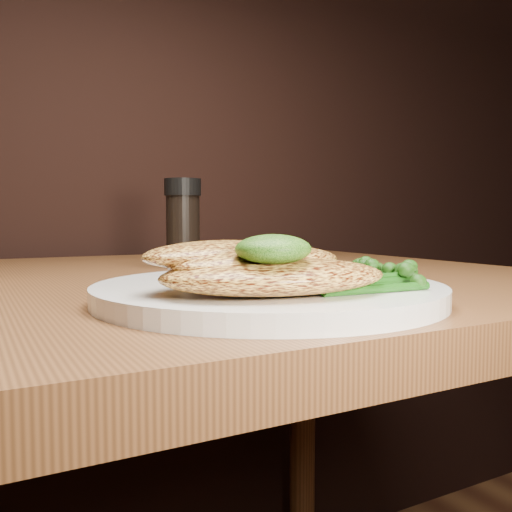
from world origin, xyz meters
TOP-DOWN VIEW (x-y plane):
  - plate at (0.12, 0.81)m, footprint 0.30×0.30m
  - chicken_front at (0.09, 0.74)m, footprint 0.19×0.13m
  - chicken_mid at (0.09, 0.78)m, footprint 0.18×0.12m
  - chicken_back at (0.06, 0.79)m, footprint 0.16×0.12m
  - pesto_front at (0.08, 0.73)m, footprint 0.06×0.06m
  - broccolini_bundle at (0.16, 0.76)m, footprint 0.17×0.15m
  - pepper_grinder at (0.17, 1.14)m, footprint 0.06×0.06m

SIDE VIEW (x-z plane):
  - plate at x=0.12m, z-range 0.75..0.77m
  - broccolini_bundle at x=0.16m, z-range 0.77..0.79m
  - chicken_front at x=0.09m, z-range 0.77..0.79m
  - chicken_mid at x=0.09m, z-range 0.77..0.80m
  - chicken_back at x=0.06m, z-range 0.78..0.80m
  - pesto_front at x=0.08m, z-range 0.79..0.81m
  - pepper_grinder at x=0.17m, z-range 0.75..0.88m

